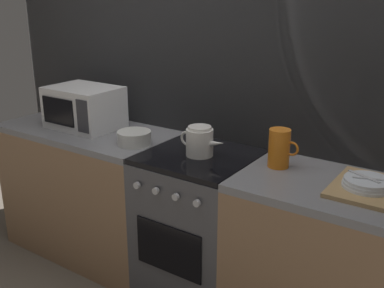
{
  "coord_description": "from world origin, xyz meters",
  "views": [
    {
      "loc": [
        1.3,
        -1.99,
        1.76
      ],
      "look_at": [
        -0.05,
        0.0,
        0.95
      ],
      "focal_mm": 42.59,
      "sensor_mm": 36.0,
      "label": 1
    }
  ],
  "objects_px": {
    "stove_unit": "(199,226)",
    "microwave": "(84,107)",
    "dish_pile": "(367,186)",
    "mixing_bowl": "(134,138)",
    "kettle": "(200,141)",
    "pitcher": "(279,148)"
  },
  "relations": [
    {
      "from": "microwave",
      "to": "dish_pile",
      "type": "xyz_separation_m",
      "value": [
        1.82,
        0.0,
        -0.11
      ]
    },
    {
      "from": "kettle",
      "to": "mixing_bowl",
      "type": "distance_m",
      "value": 0.43
    },
    {
      "from": "pitcher",
      "to": "microwave",
      "type": "bearing_deg",
      "value": -177.85
    },
    {
      "from": "microwave",
      "to": "pitcher",
      "type": "relative_size",
      "value": 2.3
    },
    {
      "from": "mixing_bowl",
      "to": "dish_pile",
      "type": "bearing_deg",
      "value": 4.02
    },
    {
      "from": "stove_unit",
      "to": "kettle",
      "type": "bearing_deg",
      "value": -60.73
    },
    {
      "from": "kettle",
      "to": "dish_pile",
      "type": "height_order",
      "value": "kettle"
    },
    {
      "from": "microwave",
      "to": "stove_unit",
      "type": "bearing_deg",
      "value": -1.36
    },
    {
      "from": "dish_pile",
      "to": "kettle",
      "type": "bearing_deg",
      "value": -177.65
    },
    {
      "from": "kettle",
      "to": "mixing_bowl",
      "type": "bearing_deg",
      "value": -172.54
    },
    {
      "from": "kettle",
      "to": "stove_unit",
      "type": "bearing_deg",
      "value": 119.27
    },
    {
      "from": "stove_unit",
      "to": "mixing_bowl",
      "type": "relative_size",
      "value": 4.5
    },
    {
      "from": "dish_pile",
      "to": "pitcher",
      "type": "bearing_deg",
      "value": 173.61
    },
    {
      "from": "stove_unit",
      "to": "mixing_bowl",
      "type": "bearing_deg",
      "value": -170.52
    },
    {
      "from": "mixing_bowl",
      "to": "microwave",
      "type": "bearing_deg",
      "value": 169.77
    },
    {
      "from": "stove_unit",
      "to": "dish_pile",
      "type": "distance_m",
      "value": 1.01
    },
    {
      "from": "stove_unit",
      "to": "microwave",
      "type": "height_order",
      "value": "microwave"
    },
    {
      "from": "stove_unit",
      "to": "kettle",
      "type": "height_order",
      "value": "kettle"
    },
    {
      "from": "stove_unit",
      "to": "pitcher",
      "type": "xyz_separation_m",
      "value": [
        0.44,
        0.07,
        0.55
      ]
    },
    {
      "from": "mixing_bowl",
      "to": "pitcher",
      "type": "relative_size",
      "value": 1.0
    },
    {
      "from": "microwave",
      "to": "pitcher",
      "type": "distance_m",
      "value": 1.37
    },
    {
      "from": "mixing_bowl",
      "to": "pitcher",
      "type": "distance_m",
      "value": 0.87
    }
  ]
}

